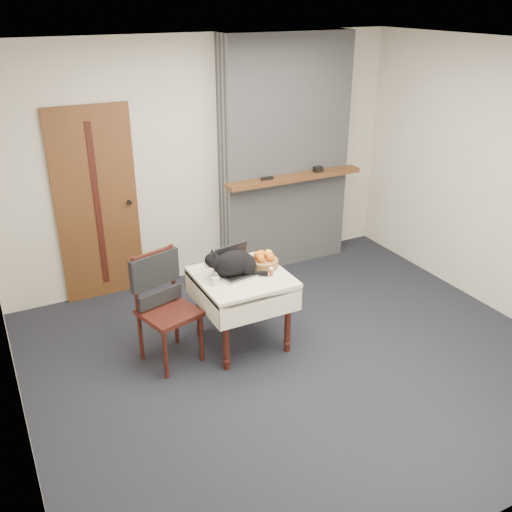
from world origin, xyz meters
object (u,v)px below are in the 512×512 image
(side_table, at_px, (242,287))
(fruit_basket, at_px, (264,261))
(pill_bottle, at_px, (271,272))
(cat, at_px, (234,263))
(door, at_px, (97,206))
(chair, at_px, (161,292))
(laptop, at_px, (236,267))
(cream_jar, at_px, (214,281))

(side_table, xyz_separation_m, fruit_basket, (0.25, 0.06, 0.17))
(side_table, xyz_separation_m, pill_bottle, (0.22, -0.12, 0.15))
(side_table, height_order, cat, cat)
(door, relative_size, chair, 2.02)
(laptop, height_order, pill_bottle, laptop)
(side_table, relative_size, laptop, 2.05)
(laptop, height_order, fruit_basket, laptop)
(door, height_order, side_table, door)
(fruit_basket, bearing_deg, laptop, -178.70)
(side_table, distance_m, cat, 0.24)
(cat, distance_m, cream_jar, 0.26)
(laptop, distance_m, fruit_basket, 0.29)
(chair, bearing_deg, door, 81.98)
(pill_bottle, distance_m, fruit_basket, 0.19)
(laptop, height_order, cream_jar, laptop)
(cream_jar, xyz_separation_m, pill_bottle, (0.51, -0.07, 0.01))
(cream_jar, bearing_deg, side_table, 11.45)
(door, xyz_separation_m, laptop, (0.84, -1.47, -0.24))
(door, bearing_deg, side_table, -60.14)
(side_table, bearing_deg, cream_jar, -168.55)
(cream_jar, bearing_deg, door, 110.43)
(door, xyz_separation_m, fruit_basket, (1.13, -1.47, -0.24))
(door, xyz_separation_m, cat, (0.82, -1.50, -0.19))
(laptop, distance_m, chair, 0.68)
(side_table, xyz_separation_m, chair, (-0.70, 0.15, 0.05))
(side_table, relative_size, chair, 0.79)
(cat, relative_size, fruit_basket, 2.09)
(door, height_order, fruit_basket, door)
(fruit_basket, bearing_deg, pill_bottle, -98.11)
(door, distance_m, cat, 1.72)
(laptop, bearing_deg, door, 110.30)
(laptop, relative_size, chair, 0.38)
(door, bearing_deg, chair, -82.46)
(side_table, height_order, chair, chair)
(cat, bearing_deg, laptop, 56.07)
(door, height_order, chair, door)
(side_table, distance_m, pill_bottle, 0.30)
(cream_jar, xyz_separation_m, chair, (-0.41, 0.20, -0.10))
(cat, height_order, fruit_basket, cat)
(door, xyz_separation_m, cream_jar, (0.59, -1.59, -0.27))
(side_table, xyz_separation_m, cream_jar, (-0.29, -0.06, 0.15))
(door, xyz_separation_m, chair, (0.18, -1.39, -0.37))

